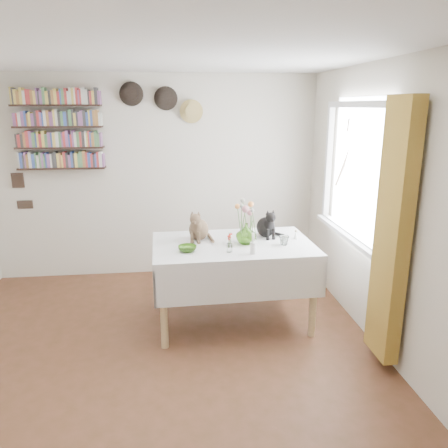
{
  "coord_description": "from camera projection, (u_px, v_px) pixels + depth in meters",
  "views": [
    {
      "loc": [
        0.2,
        -3.22,
        2.12
      ],
      "look_at": [
        0.67,
        0.68,
        1.05
      ],
      "focal_mm": 35.0,
      "sensor_mm": 36.0,
      "label": 1
    }
  ],
  "objects": [
    {
      "name": "flower_bouquet",
      "position": [
        246.0,
        209.0,
        4.14
      ],
      "size": [
        0.17,
        0.13,
        0.39
      ],
      "color": "#4C7233",
      "rests_on": "flower_vase"
    },
    {
      "name": "bookshelf_unit",
      "position": [
        59.0,
        130.0,
        5.08
      ],
      "size": [
        1.0,
        0.16,
        0.91
      ],
      "color": "black",
      "rests_on": "room"
    },
    {
      "name": "wall_hats",
      "position": [
        163.0,
        101.0,
        5.16
      ],
      "size": [
        0.98,
        0.09,
        0.48
      ],
      "color": "black",
      "rests_on": "room"
    },
    {
      "name": "tabby_cat",
      "position": [
        199.0,
        224.0,
        4.32
      ],
      "size": [
        0.29,
        0.33,
        0.32
      ],
      "primitive_type": null,
      "rotation": [
        0.0,
        0.0,
        -0.33
      ],
      "color": "brown",
      "rests_on": "dining_table"
    },
    {
      "name": "drinking_glass",
      "position": [
        284.0,
        241.0,
        4.17
      ],
      "size": [
        0.11,
        0.11,
        0.09
      ],
      "primitive_type": "imported",
      "rotation": [
        0.0,
        0.0,
        -0.14
      ],
      "color": "white",
      "rests_on": "dining_table"
    },
    {
      "name": "black_cat",
      "position": [
        266.0,
        222.0,
        4.42
      ],
      "size": [
        0.26,
        0.3,
        0.3
      ],
      "primitive_type": null,
      "rotation": [
        0.0,
        0.0,
        0.23
      ],
      "color": "black",
      "rests_on": "dining_table"
    },
    {
      "name": "curtain",
      "position": [
        392.0,
        234.0,
        3.42
      ],
      "size": [
        0.12,
        0.38,
        2.1
      ],
      "primitive_type": "cube",
      "color": "brown",
      "rests_on": "room"
    },
    {
      "name": "room",
      "position": [
        147.0,
        225.0,
        3.29
      ],
      "size": [
        4.08,
        4.58,
        2.58
      ],
      "color": "brown",
      "rests_on": "ground"
    },
    {
      "name": "wall_art_plaques",
      "position": [
        21.0,
        191.0,
        5.27
      ],
      "size": [
        0.21,
        0.02,
        0.44
      ],
      "color": "#38281E",
      "rests_on": "room"
    },
    {
      "name": "window",
      "position": [
        355.0,
        182.0,
        4.24
      ],
      "size": [
        0.12,
        1.52,
        1.32
      ],
      "color": "white",
      "rests_on": "room"
    },
    {
      "name": "dining_table",
      "position": [
        233.0,
        263.0,
        4.29
      ],
      "size": [
        1.57,
        1.04,
        0.83
      ],
      "color": "white",
      "rests_on": "room"
    },
    {
      "name": "candlestick",
      "position": [
        253.0,
        247.0,
        3.92
      ],
      "size": [
        0.05,
        0.05,
        0.2
      ],
      "color": "white",
      "rests_on": "dining_table"
    },
    {
      "name": "berry_jar",
      "position": [
        229.0,
        242.0,
        3.96
      ],
      "size": [
        0.05,
        0.05,
        0.2
      ],
      "color": "white",
      "rests_on": "dining_table"
    },
    {
      "name": "green_bowl",
      "position": [
        187.0,
        249.0,
        3.99
      ],
      "size": [
        0.17,
        0.17,
        0.05
      ],
      "primitive_type": "imported",
      "rotation": [
        0.0,
        0.0,
        -0.0
      ],
      "color": "#7EBD44",
      "rests_on": "dining_table"
    },
    {
      "name": "flower_vase",
      "position": [
        246.0,
        234.0,
        4.19
      ],
      "size": [
        0.24,
        0.24,
        0.21
      ],
      "primitive_type": "imported",
      "rotation": [
        0.0,
        0.0,
        0.28
      ],
      "color": "#7EBD44",
      "rests_on": "dining_table"
    },
    {
      "name": "porcelain_figurine",
      "position": [
        296.0,
        235.0,
        4.37
      ],
      "size": [
        0.05,
        0.05,
        0.1
      ],
      "color": "white",
      "rests_on": "dining_table"
    }
  ]
}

